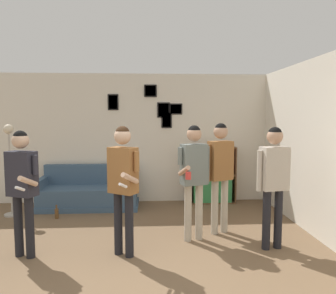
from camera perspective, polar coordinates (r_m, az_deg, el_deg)
name	(u,v)px	position (r m, az deg, el deg)	size (l,w,h in m)	color
wall_back	(140,138)	(6.96, -4.86, 1.54)	(7.75, 0.08, 2.70)	silver
wall_right	(307,146)	(5.66, 23.09, 0.18)	(0.06, 6.12, 2.70)	silver
couch	(89,193)	(6.81, -13.55, -7.85)	(1.95, 0.80, 0.83)	#3D5670
bookshelf	(212,175)	(6.96, 7.67, -4.85)	(0.97, 0.30, 1.18)	brown
floor_lamp	(10,159)	(6.59, -25.85, -1.84)	(0.28, 0.28, 1.68)	#ADA89E
person_player_foreground_left	(22,181)	(4.58, -24.09, -5.35)	(0.47, 0.56, 1.64)	black
person_player_foreground_center	(123,177)	(4.26, -7.86, -5.15)	(0.43, 0.60, 1.70)	black
person_watcher_holding_cup	(194,170)	(4.76, 4.53, -4.04)	(0.48, 0.52, 1.69)	#B7AD99
person_spectator_near_bookshelf	(220,166)	(5.11, 9.07, -3.27)	(0.47, 0.32, 1.72)	#B7AD99
person_spectator_far_right	(274,175)	(4.67, 17.93, -4.62)	(0.49, 0.27, 1.68)	black
bottle_on_floor	(57,213)	(6.28, -18.82, -10.85)	(0.07, 0.07, 0.24)	brown
drinking_cup	(216,144)	(6.89, 8.40, 0.49)	(0.09, 0.09, 0.11)	yellow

